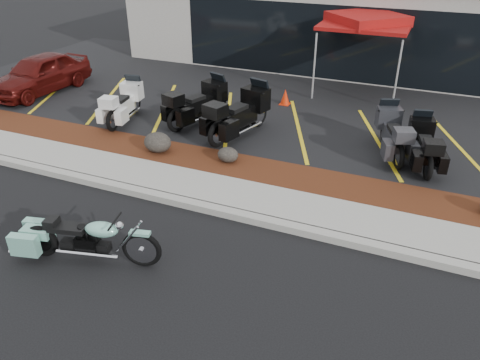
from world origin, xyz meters
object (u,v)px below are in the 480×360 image
at_px(touring_white, 134,94).
at_px(traffic_cone, 285,97).
at_px(hero_cruiser, 141,244).
at_px(popup_canopy, 367,21).
at_px(parked_car, 39,74).

bearing_deg(touring_white, traffic_cone, -67.03).
bearing_deg(hero_cruiser, touring_white, 111.22).
xyz_separation_m(hero_cruiser, touring_white, (-4.18, 6.00, 0.28)).
bearing_deg(traffic_cone, hero_cruiser, -88.68).
relative_size(hero_cruiser, popup_canopy, 0.75).
height_order(hero_cruiser, popup_canopy, popup_canopy).
bearing_deg(traffic_cone, popup_canopy, 48.72).
bearing_deg(parked_car, touring_white, -2.48).
distance_m(touring_white, parked_car, 4.14).
bearing_deg(popup_canopy, parked_car, -176.49).
xyz_separation_m(touring_white, parked_car, (-4.12, 0.45, 0.04)).
height_order(touring_white, popup_canopy, popup_canopy).
distance_m(parked_car, traffic_cone, 8.37).
bearing_deg(parked_car, traffic_cone, 18.03).
bearing_deg(parked_car, popup_canopy, 26.79).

